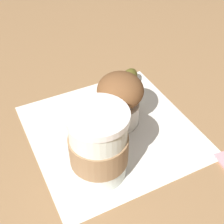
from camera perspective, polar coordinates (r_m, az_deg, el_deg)
name	(u,v)px	position (r m, az deg, el deg)	size (l,w,h in m)	color
ground_plane	(112,131)	(0.54, 0.00, -3.44)	(3.00, 3.00, 0.00)	#936D47
paper_napkin	(112,130)	(0.54, 0.00, -3.38)	(0.27, 0.27, 0.00)	white
coffee_cup	(99,146)	(0.43, -2.48, -6.14)	(0.08, 0.08, 0.12)	silver
muffin	(120,98)	(0.52, 1.50, 2.49)	(0.08, 0.08, 0.10)	white
banana	(111,95)	(0.58, -0.27, 3.19)	(0.10, 0.18, 0.04)	#D6CC4C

